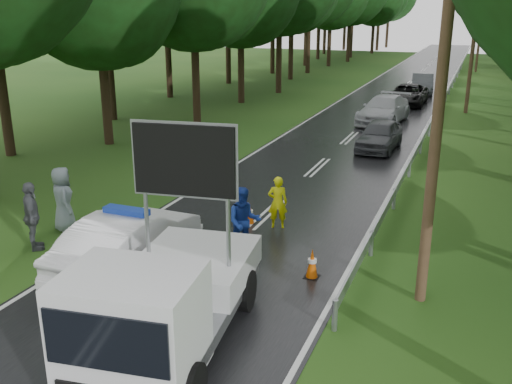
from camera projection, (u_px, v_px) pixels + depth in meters
The scene contains 21 objects.
ground at pixel (176, 298), 13.02m from camera, with size 160.00×160.00×0.00m, color #1C4513.
road at pixel (387, 103), 39.58m from camera, with size 7.00×140.00×0.02m, color black.
guardrail at pixel (443, 99), 37.83m from camera, with size 0.12×60.06×0.70m.
utility_pole_near at pixel (442, 74), 11.42m from camera, with size 1.40×0.24×10.00m.
utility_pole_mid at pixel (475, 30), 34.44m from camera, with size 1.40×0.24×10.00m.
utility_pole_far at pixel (481, 21), 57.46m from camera, with size 1.40×0.24×10.00m.
police_sedan at pixel (129, 243), 14.09m from camera, with size 1.75×4.73×1.70m.
work_truck at pixel (163, 301), 10.58m from camera, with size 2.99×5.53×4.21m.
barrier at pixel (176, 250), 13.87m from camera, with size 2.28×0.47×0.95m.
officer at pixel (278, 202), 16.96m from camera, with size 0.59×0.39×1.61m, color #E9EC0C.
civilian at pixel (244, 222), 15.05m from camera, with size 0.92×0.71×1.88m, color #173498.
bystander_mid at pixel (32, 216), 15.38m from camera, with size 1.13×0.47×1.92m, color #45484E.
bystander_right at pixel (63, 199), 16.71m from camera, with size 0.95×0.62×1.95m, color slate.
queue_car_first at pixel (380, 135), 26.45m from camera, with size 1.64×4.08×1.39m, color #3F4247.
queue_car_second at pixel (384, 110), 32.71m from camera, with size 2.14×5.26×1.53m, color #B0B2B9.
queue_car_third at pixel (408, 95), 38.77m from camera, with size 2.31×5.01×1.39m, color black.
queue_car_fourth at pixel (422, 84), 43.95m from camera, with size 1.57×4.51×1.49m, color #45494E.
cone_center at pixel (173, 264), 14.01m from camera, with size 0.32×0.32×0.67m.
cone_far at pixel (250, 214), 17.42m from camera, with size 0.32×0.32×0.68m.
cone_left_mid at pixel (113, 245), 15.03m from camera, with size 0.36×0.36×0.77m.
cone_right at pixel (312, 264), 13.91m from camera, with size 0.36×0.36×0.76m.
Camera 1 is at (5.97, -10.16, 6.33)m, focal length 40.00 mm.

